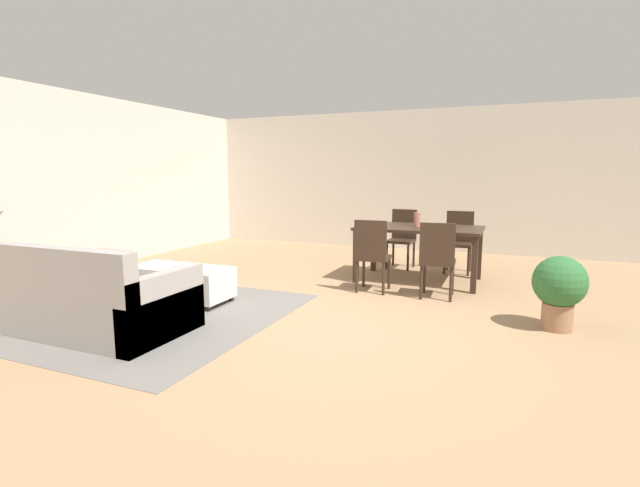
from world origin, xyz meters
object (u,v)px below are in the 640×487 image
dining_chair_near_left (372,252)px  ottoman_table (181,281)px  couch (82,300)px  vase_centerpiece (417,220)px  book_on_ottoman (187,265)px  dining_chair_near_right (437,256)px  dining_chair_far_right (459,238)px  potted_plant (559,287)px  dining_table (419,233)px  dining_chair_far_left (402,235)px

dining_chair_near_left → ottoman_table: bearing=-147.3°
couch → dining_chair_near_left: dining_chair_near_left is taller
vase_centerpiece → book_on_ottoman: (-2.26, -2.06, -0.44)m
dining_chair_near_right → vase_centerpiece: vase_centerpiece is taller
dining_chair_far_right → potted_plant: size_ratio=1.29×
dining_chair_near_left → dining_chair_far_right: size_ratio=1.00×
dining_chair_far_right → vase_centerpiece: bearing=-118.8°
couch → dining_chair_near_left: (2.15, 2.42, 0.23)m
dining_chair_near_left → vase_centerpiece: vase_centerpiece is taller
dining_chair_far_right → dining_chair_near_right: bearing=-91.8°
dining_chair_far_right → vase_centerpiece: (-0.47, -0.86, 0.34)m
dining_chair_near_right → potted_plant: 1.42m
dining_table → dining_chair_far_left: dining_chair_far_left is taller
dining_chair_far_right → couch: bearing=-125.9°
dining_table → dining_chair_near_right: size_ratio=1.80×
dining_chair_near_left → dining_chair_far_left: size_ratio=1.00×
couch → book_on_ottoman: couch is taller
ottoman_table → book_on_ottoman: book_on_ottoman is taller
dining_chair_near_left → dining_chair_far_right: (0.86, 1.72, 0.00)m
ottoman_table → vase_centerpiece: (2.33, 2.11, 0.62)m
dining_chair_near_right → dining_chair_far_left: size_ratio=1.00×
dining_chair_near_left → potted_plant: 2.15m
dining_chair_far_left → potted_plant: bearing=-49.7°
dining_chair_far_right → book_on_ottoman: bearing=-133.1°
dining_table → dining_chair_far_right: bearing=62.9°
ottoman_table → vase_centerpiece: size_ratio=6.14×
dining_table → dining_chair_near_right: bearing=-66.2°
dining_table → dining_chair_far_right: (0.44, 0.86, -0.15)m
ottoman_table → potted_plant: potted_plant is taller
dining_chair_far_right → potted_plant: 2.68m
dining_chair_near_right → potted_plant: bearing=-28.7°
dining_table → book_on_ottoman: dining_table is taller
couch → book_on_ottoman: bearing=77.6°
ottoman_table → book_on_ottoman: size_ratio=4.60×
dining_chair_near_left → vase_centerpiece: bearing=66.1°
dining_chair_near_right → dining_chair_far_right: same height
vase_centerpiece → potted_plant: 2.30m
ottoman_table → dining_chair_near_left: dining_chair_near_left is taller
vase_centerpiece → dining_chair_near_left: bearing=-113.9°
ottoman_table → dining_chair_far_left: bearing=57.2°
dining_chair_near_left → dining_chair_far_left: 1.75m
dining_chair_far_right → book_on_ottoman: dining_chair_far_right is taller
dining_table → book_on_ottoman: (-2.30, -2.07, -0.25)m
book_on_ottoman → dining_chair_far_right: bearing=46.9°
vase_centerpiece → book_on_ottoman: 3.09m
potted_plant → book_on_ottoman: bearing=-172.4°
dining_chair_near_left → dining_chair_far_left: bearing=90.4°
dining_table → vase_centerpiece: vase_centerpiece is taller
dining_chair_far_left → vase_centerpiece: (0.40, -0.89, 0.34)m
dining_table → potted_plant: bearing=-43.6°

